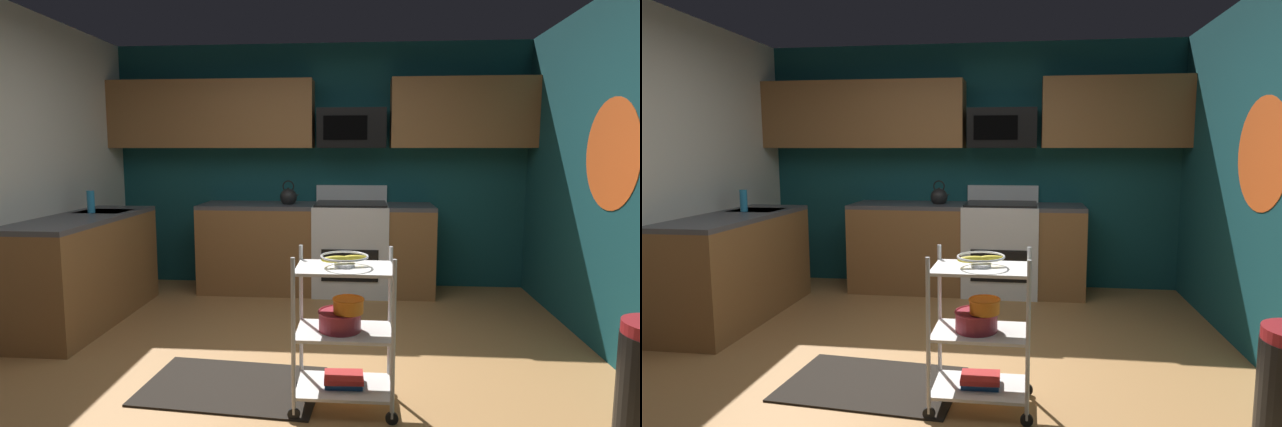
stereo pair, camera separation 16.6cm
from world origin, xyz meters
TOP-DOWN VIEW (x-y plane):
  - floor at (0.00, 0.00)m, footprint 4.40×4.80m
  - wall_back at (0.00, 2.43)m, footprint 4.52×0.06m
  - wall_flower_decal at (2.20, 0.59)m, footprint 0.00×0.79m
  - counter_run at (-0.78, 1.65)m, footprint 3.40×2.23m
  - oven_range at (0.36, 2.10)m, footprint 0.76×0.65m
  - upper_cabinets at (-0.08, 2.23)m, footprint 4.40×0.33m
  - microwave at (0.36, 2.21)m, footprint 0.70×0.39m
  - rolling_cart at (0.38, -0.33)m, footprint 0.61×0.38m
  - fruit_bowl at (0.38, -0.33)m, footprint 0.27×0.27m
  - mixing_bowl_large at (0.36, -0.33)m, footprint 0.25×0.25m
  - mixing_bowl_small at (0.41, -0.36)m, footprint 0.18×0.18m
  - book_stack at (0.38, -0.33)m, footprint 0.23×0.19m
  - kettle at (-0.29, 2.10)m, footprint 0.21×0.18m
  - dish_soap_bottle at (-1.94, 1.21)m, footprint 0.06×0.06m
  - floor_rug at (-0.32, -0.14)m, footprint 1.15×0.78m

SIDE VIEW (x-z plane):
  - floor at x=0.00m, z-range -0.04..0.00m
  - floor_rug at x=-0.32m, z-range 0.00..0.01m
  - book_stack at x=0.38m, z-range 0.13..0.19m
  - rolling_cart at x=0.38m, z-range -0.01..0.91m
  - counter_run at x=-0.78m, z-range 0.00..0.92m
  - oven_range at x=0.36m, z-range -0.07..1.03m
  - mixing_bowl_large at x=0.36m, z-range 0.46..0.58m
  - mixing_bowl_small at x=0.41m, z-range 0.58..0.66m
  - fruit_bowl at x=0.38m, z-range 0.84..0.91m
  - kettle at x=-0.29m, z-range 0.86..1.13m
  - dish_soap_bottle at x=-1.94m, z-range 0.92..1.12m
  - wall_back at x=0.00m, z-range 0.00..2.60m
  - wall_flower_decal at x=2.20m, z-range 1.06..1.84m
  - microwave at x=0.36m, z-range 1.50..1.90m
  - upper_cabinets at x=-0.08m, z-range 1.50..2.20m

